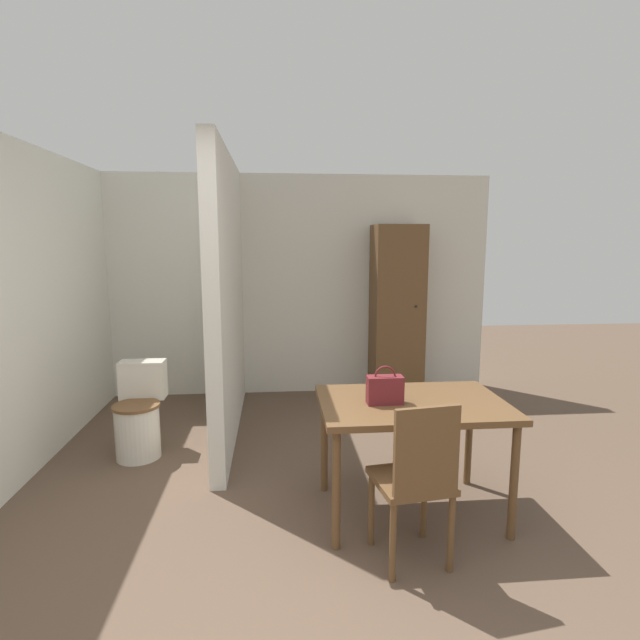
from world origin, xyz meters
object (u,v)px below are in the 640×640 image
(dining_table, at_px, (412,413))
(wooden_chair, at_px, (416,477))
(toilet, at_px, (139,416))
(handbag, at_px, (385,389))
(wooden_cabinet, at_px, (397,312))

(dining_table, relative_size, wooden_chair, 1.24)
(dining_table, distance_m, toilet, 2.30)
(toilet, distance_m, handbag, 2.19)
(handbag, distance_m, wooden_cabinet, 2.60)
(wooden_cabinet, bearing_deg, wooden_chair, -101.65)
(handbag, xyz_separation_m, wooden_cabinet, (0.69, 2.50, 0.12))
(dining_table, relative_size, wooden_cabinet, 0.61)
(handbag, relative_size, wooden_cabinet, 0.13)
(dining_table, xyz_separation_m, toilet, (-2.00, 1.09, -0.35))
(wooden_chair, height_order, handbag, handbag)
(wooden_chair, height_order, wooden_cabinet, wooden_cabinet)
(dining_table, bearing_deg, handbag, -169.47)
(wooden_chair, distance_m, handbag, 0.61)
(wooden_chair, relative_size, handbag, 3.89)
(toilet, relative_size, handbag, 3.12)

